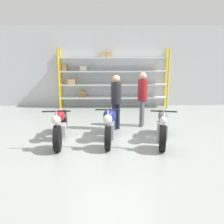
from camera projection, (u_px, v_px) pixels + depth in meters
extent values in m
plane|color=#9EA3A0|center=(112.00, 139.00, 7.25)|extent=(30.00, 30.00, 0.00)
cube|color=silver|center=(111.00, 67.00, 11.37)|extent=(30.00, 0.08, 3.60)
cylinder|color=gold|center=(59.00, 79.00, 10.84)|extent=(0.08, 0.08, 2.60)
cylinder|color=gold|center=(168.00, 79.00, 10.89)|extent=(0.08, 0.08, 2.60)
cylinder|color=gold|center=(61.00, 78.00, 11.37)|extent=(0.08, 0.08, 2.60)
cylinder|color=gold|center=(165.00, 78.00, 11.43)|extent=(0.08, 0.08, 2.60)
cube|color=silver|center=(114.00, 97.00, 11.33)|extent=(4.78, 0.55, 0.05)
cube|color=silver|center=(114.00, 85.00, 11.19)|extent=(4.78, 0.55, 0.05)
cube|color=silver|center=(114.00, 71.00, 11.06)|extent=(4.78, 0.55, 0.05)
cube|color=silver|center=(114.00, 58.00, 10.92)|extent=(4.78, 0.55, 0.05)
cube|color=tan|center=(72.00, 82.00, 11.02)|extent=(0.32, 0.26, 0.24)
cube|color=silver|center=(83.00, 68.00, 11.05)|extent=(0.32, 0.31, 0.21)
cube|color=tan|center=(69.00, 82.00, 11.13)|extent=(0.33, 0.26, 0.18)
cube|color=tan|center=(104.00, 55.00, 11.00)|extent=(0.21, 0.29, 0.21)
cube|color=tan|center=(109.00, 55.00, 10.96)|extent=(0.21, 0.22, 0.22)
cube|color=#A87F51|center=(65.00, 67.00, 10.92)|extent=(0.22, 0.33, 0.32)
cube|color=tan|center=(83.00, 94.00, 11.44)|extent=(0.31, 0.21, 0.25)
cylinder|color=black|center=(57.00, 138.00, 6.27)|extent=(0.20, 0.68, 0.67)
cylinder|color=black|center=(64.00, 122.00, 7.76)|extent=(0.20, 0.68, 0.67)
cube|color=#ADADB2|center=(61.00, 130.00, 7.07)|extent=(0.30, 0.41, 0.33)
ellipsoid|color=#B2191E|center=(60.00, 116.00, 6.80)|extent=(0.30, 0.45, 0.32)
cube|color=black|center=(62.00, 113.00, 7.27)|extent=(0.26, 0.48, 0.10)
cube|color=#B2191E|center=(62.00, 115.00, 7.43)|extent=(0.21, 0.34, 0.12)
cylinder|color=#ADADB2|center=(57.00, 125.00, 6.21)|extent=(0.05, 0.05, 0.69)
sphere|color=silver|center=(56.00, 120.00, 6.11)|extent=(0.23, 0.23, 0.23)
cylinder|color=black|center=(56.00, 111.00, 6.16)|extent=(0.70, 0.09, 0.04)
cylinder|color=black|center=(108.00, 138.00, 6.35)|extent=(0.18, 0.63, 0.63)
cylinder|color=black|center=(111.00, 123.00, 7.73)|extent=(0.18, 0.63, 0.63)
cube|color=#ADADB2|center=(110.00, 130.00, 7.10)|extent=(0.28, 0.52, 0.42)
ellipsoid|color=navy|center=(109.00, 116.00, 6.83)|extent=(0.37, 0.54, 0.40)
cube|color=black|center=(110.00, 113.00, 7.35)|extent=(0.31, 0.51, 0.10)
cube|color=navy|center=(110.00, 116.00, 7.43)|extent=(0.26, 0.36, 0.12)
cylinder|color=#ADADB2|center=(108.00, 124.00, 6.29)|extent=(0.05, 0.05, 0.73)
sphere|color=silver|center=(108.00, 119.00, 6.19)|extent=(0.24, 0.24, 0.24)
cylinder|color=black|center=(108.00, 110.00, 6.23)|extent=(0.63, 0.08, 0.04)
cylinder|color=black|center=(162.00, 138.00, 6.28)|extent=(0.28, 0.69, 0.67)
cylinder|color=black|center=(162.00, 123.00, 7.60)|extent=(0.28, 0.69, 0.67)
cube|color=#ADADB2|center=(162.00, 131.00, 7.00)|extent=(0.38, 0.57, 0.43)
ellipsoid|color=slate|center=(163.00, 116.00, 6.73)|extent=(0.34, 0.48, 0.31)
cube|color=black|center=(163.00, 114.00, 7.19)|extent=(0.31, 0.50, 0.10)
cube|color=slate|center=(162.00, 116.00, 7.30)|extent=(0.25, 0.36, 0.12)
cylinder|color=#ADADB2|center=(163.00, 125.00, 6.22)|extent=(0.06, 0.06, 0.69)
sphere|color=silver|center=(163.00, 120.00, 6.12)|extent=(0.18, 0.18, 0.18)
cylinder|color=black|center=(164.00, 111.00, 6.17)|extent=(0.64, 0.16, 0.04)
cylinder|color=#595960|center=(142.00, 113.00, 8.50)|extent=(0.13, 0.13, 0.88)
cylinder|color=#595960|center=(141.00, 114.00, 8.33)|extent=(0.13, 0.13, 0.88)
cylinder|color=maroon|center=(143.00, 90.00, 8.23)|extent=(0.41, 0.41, 0.70)
sphere|color=tan|center=(143.00, 76.00, 8.12)|extent=(0.24, 0.24, 0.24)
cylinder|color=#1E2338|center=(118.00, 116.00, 8.09)|extent=(0.13, 0.13, 0.85)
cylinder|color=#1E2338|center=(114.00, 117.00, 7.96)|extent=(0.13, 0.13, 0.85)
cylinder|color=#232328|center=(116.00, 93.00, 7.85)|extent=(0.45, 0.45, 0.67)
sphere|color=tan|center=(116.00, 79.00, 7.74)|extent=(0.23, 0.23, 0.23)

